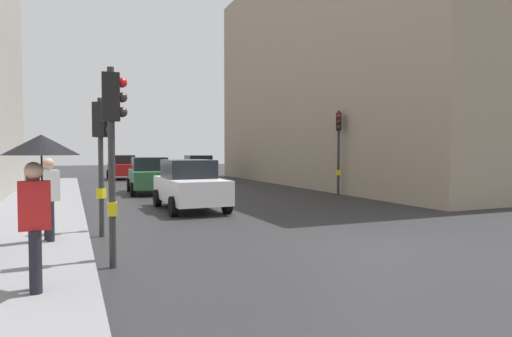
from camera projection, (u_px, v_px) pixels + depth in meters
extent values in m
plane|color=#28282B|center=(374.00, 245.00, 9.74)|extent=(120.00, 120.00, 0.00)
cube|color=gray|center=(32.00, 222.00, 12.51)|extent=(2.83, 40.00, 0.16)
cube|color=gray|center=(374.00, 75.00, 28.21)|extent=(12.00, 24.00, 13.82)
cylinder|color=#2D2D2D|center=(338.00, 153.00, 20.77)|extent=(0.12, 0.12, 3.96)
cube|color=black|center=(339.00, 122.00, 20.71)|extent=(0.36, 0.38, 0.84)
cube|color=yellow|center=(338.00, 173.00, 20.81)|extent=(0.25, 0.24, 0.24)
sphere|color=red|center=(339.00, 116.00, 20.52)|extent=(0.18, 0.18, 0.18)
sphere|color=#2D231E|center=(339.00, 121.00, 20.53)|extent=(0.18, 0.18, 0.18)
sphere|color=#2D231E|center=(339.00, 127.00, 20.54)|extent=(0.18, 0.18, 0.18)
cylinder|color=#2D2D2D|center=(101.00, 168.00, 10.67)|extent=(0.12, 0.12, 3.35)
cube|color=black|center=(100.00, 120.00, 10.63)|extent=(0.38, 0.36, 0.84)
cube|color=yellow|center=(101.00, 193.00, 10.70)|extent=(0.24, 0.25, 0.24)
sphere|color=red|center=(107.00, 109.00, 10.59)|extent=(0.18, 0.18, 0.18)
sphere|color=#2D231E|center=(108.00, 120.00, 10.60)|extent=(0.18, 0.18, 0.18)
sphere|color=#2D231E|center=(108.00, 130.00, 10.61)|extent=(0.18, 0.18, 0.18)
cylinder|color=#2D2D2D|center=(112.00, 168.00, 7.80)|extent=(0.12, 0.12, 3.54)
cube|color=black|center=(111.00, 97.00, 7.75)|extent=(0.31, 0.25, 0.84)
cube|color=yellow|center=(112.00, 209.00, 7.83)|extent=(0.17, 0.21, 0.24)
sphere|color=red|center=(122.00, 83.00, 7.81)|extent=(0.18, 0.18, 0.18)
sphere|color=#2D231E|center=(122.00, 97.00, 7.82)|extent=(0.18, 0.18, 0.18)
sphere|color=#2D231E|center=(122.00, 112.00, 7.83)|extent=(0.18, 0.18, 0.18)
cube|color=#2D6038|center=(150.00, 179.00, 21.74)|extent=(2.04, 4.30, 0.80)
cube|color=black|center=(149.00, 164.00, 21.95)|extent=(1.71, 2.09, 0.64)
cylinder|color=black|center=(173.00, 188.00, 20.78)|extent=(0.26, 0.65, 0.64)
cylinder|color=black|center=(133.00, 189.00, 20.18)|extent=(0.26, 0.65, 0.64)
cylinder|color=black|center=(165.00, 184.00, 23.33)|extent=(0.26, 0.65, 0.64)
cylinder|color=black|center=(129.00, 185.00, 22.73)|extent=(0.26, 0.65, 0.64)
cube|color=black|center=(197.00, 170.00, 31.78)|extent=(1.95, 4.26, 0.80)
cube|color=black|center=(198.00, 160.00, 31.52)|extent=(1.67, 2.06, 0.64)
cylinder|color=black|center=(181.00, 175.00, 32.75)|extent=(0.24, 0.65, 0.64)
cylinder|color=black|center=(205.00, 174.00, 33.38)|extent=(0.24, 0.65, 0.64)
cylinder|color=black|center=(189.00, 177.00, 30.22)|extent=(0.24, 0.65, 0.64)
cylinder|color=black|center=(215.00, 176.00, 30.85)|extent=(0.24, 0.65, 0.64)
cube|color=silver|center=(190.00, 189.00, 15.58)|extent=(1.83, 4.21, 0.80)
cube|color=black|center=(188.00, 169.00, 15.78)|extent=(1.62, 2.01, 0.64)
cylinder|color=black|center=(227.00, 204.00, 14.71)|extent=(0.23, 0.64, 0.64)
cylinder|color=black|center=(173.00, 206.00, 14.00)|extent=(0.23, 0.64, 0.64)
cylinder|color=black|center=(204.00, 196.00, 17.19)|extent=(0.23, 0.64, 0.64)
cylinder|color=black|center=(157.00, 198.00, 16.49)|extent=(0.23, 0.64, 0.64)
cube|color=red|center=(123.00, 169.00, 32.57)|extent=(1.84, 4.22, 0.80)
cube|color=black|center=(122.00, 159.00, 32.77)|extent=(1.62, 2.02, 0.64)
cylinder|color=black|center=(138.00, 175.00, 31.70)|extent=(0.23, 0.64, 0.64)
cylinder|color=black|center=(112.00, 176.00, 30.99)|extent=(0.23, 0.64, 0.64)
cylinder|color=black|center=(133.00, 174.00, 34.18)|extent=(0.23, 0.64, 0.64)
cylinder|color=black|center=(108.00, 174.00, 33.47)|extent=(0.23, 0.64, 0.64)
cylinder|color=black|center=(35.00, 259.00, 6.12)|extent=(0.16, 0.16, 0.85)
cylinder|color=black|center=(36.00, 262.00, 5.94)|extent=(0.16, 0.16, 0.85)
cube|color=red|center=(34.00, 205.00, 6.00)|extent=(0.42, 0.30, 0.66)
sphere|color=tan|center=(34.00, 171.00, 5.98)|extent=(0.24, 0.24, 0.24)
cylinder|color=black|center=(42.00, 187.00, 6.03)|extent=(0.02, 0.02, 0.90)
cone|color=black|center=(41.00, 145.00, 6.01)|extent=(1.00, 1.00, 0.28)
cylinder|color=black|center=(48.00, 220.00, 9.51)|extent=(0.16, 0.16, 0.85)
cylinder|color=black|center=(50.00, 221.00, 9.36)|extent=(0.16, 0.16, 0.85)
cube|color=silver|center=(49.00, 186.00, 9.40)|extent=(0.46, 0.36, 0.66)
sphere|color=tan|center=(48.00, 164.00, 9.39)|extent=(0.24, 0.24, 0.24)
cube|color=black|center=(33.00, 186.00, 9.22)|extent=(0.27, 0.32, 0.40)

